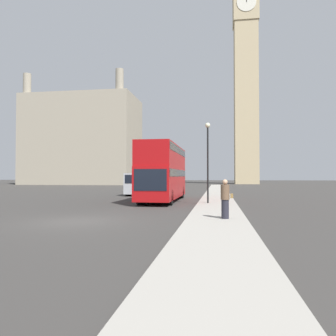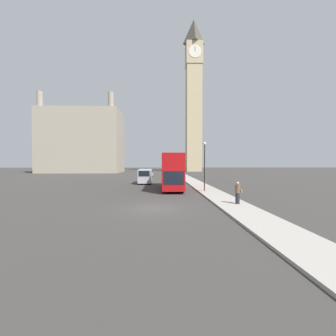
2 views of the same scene
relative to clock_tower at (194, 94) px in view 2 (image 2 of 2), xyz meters
name	(u,v)px [view 2 (image 2 of 2)]	position (x,y,z in m)	size (l,w,h in m)	color
ground_plane	(153,208)	(-13.93, -74.32, -31.51)	(300.00, 300.00, 0.00)	#383533
sidewalk_strip	(236,207)	(-7.55, -74.32, -31.44)	(2.77, 120.00, 0.15)	#9E998E
clock_tower	(194,94)	(0.00, 0.00, 0.00)	(6.53, 6.70, 61.41)	tan
building_block_distant	(83,142)	(-41.51, -9.40, -20.44)	(27.29, 15.50, 26.89)	#9E937F
red_double_decker_bus	(171,170)	(-11.96, -61.66, -28.96)	(2.59, 10.87, 4.59)	#A80F11
white_van	(145,176)	(-15.98, -53.78, -30.23)	(2.08, 5.25, 2.39)	#B2B7BC
pedestrian	(238,193)	(-7.15, -73.45, -30.47)	(0.56, 0.40, 1.79)	#23232D
street_lamp	(205,159)	(-8.19, -64.94, -27.57)	(0.36, 0.36, 5.78)	black
parked_sedan	(149,174)	(-16.32, -33.46, -30.82)	(1.86, 4.69, 1.52)	#99999E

